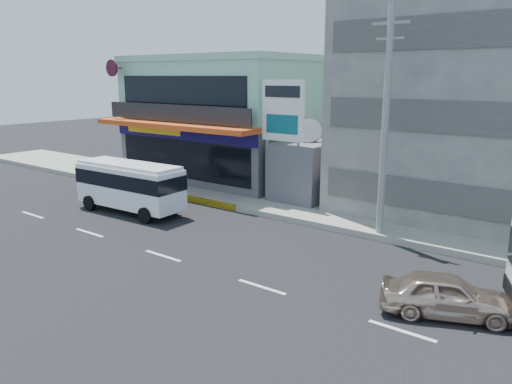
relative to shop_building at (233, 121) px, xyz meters
The scene contains 10 objects.
ground 16.57m from the shop_building, 60.16° to the right, with size 120.00×120.00×0.00m, color black.
sidewalk 14.27m from the shop_building, 18.88° to the right, with size 70.00×5.00×0.30m, color gray.
shop_building is the anchor object (origin of this frame).
gap_structure 8.53m from the shop_building, 13.67° to the right, with size 3.00×6.00×3.50m, color #404145.
satellite_dish 8.54m from the shop_building, 20.21° to the right, with size 1.50×1.50×0.15m, color slate.
billboard 8.92m from the shop_building, 32.32° to the right, with size 2.60×0.18×6.90m.
utility_pole_near 15.50m from the shop_building, 25.06° to the right, with size 1.60×0.30×10.00m.
minibus 10.85m from the shop_building, 80.97° to the right, with size 6.43×2.47×2.65m.
sedan 22.58m from the shop_building, 33.17° to the right, with size 1.58×3.92×1.33m, color #CAB09A.
motorcycle_rider 10.00m from the shop_building, 98.83° to the right, with size 1.72×0.78×2.13m.
Camera 1 is at (14.58, -12.82, 7.12)m, focal length 35.00 mm.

